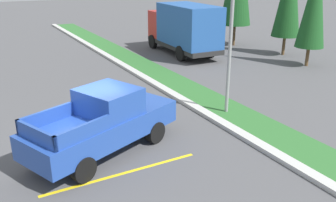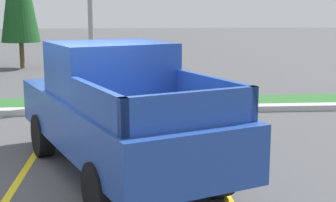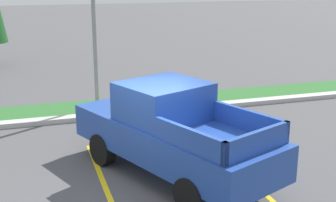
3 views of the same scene
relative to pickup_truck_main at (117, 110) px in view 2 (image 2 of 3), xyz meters
The scene contains 6 objects.
ground_plane 1.31m from the pickup_truck_main, 152.33° to the right, with size 120.00×120.00×0.00m, color #4C4C4F.
parking_line_near 1.85m from the pickup_truck_main, behind, with size 0.12×4.80×0.01m, color yellow.
parking_line_far 1.88m from the pickup_truck_main, ahead, with size 0.12×4.80×0.01m, color yellow.
curb_strip 4.78m from the pickup_truck_main, 98.71° to the left, with size 56.00×0.40×0.15m, color #B2B2AD.
grass_median 5.86m from the pickup_truck_main, 97.05° to the left, with size 56.00×1.80×0.06m, color #2D662D.
pickup_truck_main is the anchor object (origin of this frame).
Camera 2 is at (0.92, -7.29, 2.63)m, focal length 52.33 mm.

